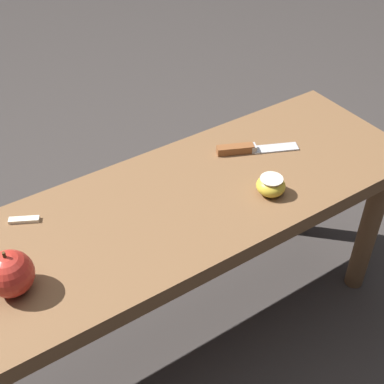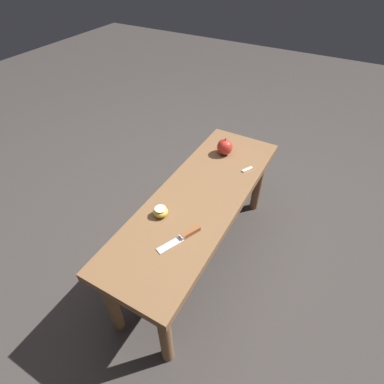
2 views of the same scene
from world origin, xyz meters
name	(u,v)px [view 1 (image 1 of 2)]	position (x,y,z in m)	size (l,w,h in m)	color
ground_plane	(179,333)	(0.00, 0.00, 0.00)	(8.00, 8.00, 0.00)	#383330
wooden_bench	(176,226)	(0.00, 0.00, 0.41)	(1.21, 0.40, 0.48)	brown
knife	(246,149)	(-0.25, -0.07, 0.49)	(0.20, 0.11, 0.02)	#B7BABF
apple_whole	(10,274)	(0.38, 0.04, 0.53)	(0.09, 0.09, 0.10)	red
apple_cut	(271,185)	(-0.20, 0.09, 0.51)	(0.07, 0.07, 0.04)	gold
apple_slice_near_knife	(24,220)	(0.30, -0.13, 0.49)	(0.06, 0.04, 0.01)	silver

